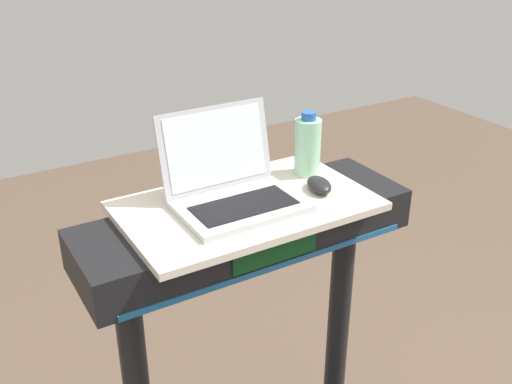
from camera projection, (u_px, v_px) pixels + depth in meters
The scene contains 4 objects.
desk_board at pixel (246, 206), 1.55m from camera, with size 0.64×0.39×0.02m, color beige.
laptop at pixel (232, 187), 1.52m from camera, with size 0.31×0.27×0.23m.
computer_mouse at pixel (319, 185), 1.60m from camera, with size 0.06×0.10×0.03m, color black.
water_bottle at pixel (308, 146), 1.67m from camera, with size 0.07×0.07×0.18m.
Camera 1 is at (-0.68, -0.50, 1.87)m, focal length 41.91 mm.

